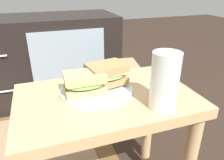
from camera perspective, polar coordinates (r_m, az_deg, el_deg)
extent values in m
cube|color=tan|center=(0.70, -1.48, -5.26)|extent=(0.56, 0.36, 0.04)
cylinder|color=tan|center=(0.93, -19.44, -15.61)|extent=(0.04, 0.04, 0.43)
cylinder|color=tan|center=(1.02, 9.50, -10.27)|extent=(0.04, 0.04, 0.43)
cube|color=black|center=(1.61, -16.58, 5.53)|extent=(0.96, 0.44, 0.58)
cube|color=#8C9EA8|center=(1.40, -11.09, 3.79)|extent=(0.46, 0.01, 0.44)
cylinder|color=silver|center=(1.45, -25.84, -2.67)|extent=(0.08, 0.01, 0.01)
cube|color=brown|center=(1.27, -26.55, -16.70)|extent=(1.06, 0.71, 0.01)
cube|color=#937556|center=(1.27, -26.59, -16.54)|extent=(0.87, 0.58, 0.00)
cylinder|color=silver|center=(0.71, -4.11, -2.55)|extent=(0.24, 0.24, 0.01)
cube|color=tan|center=(0.68, -7.04, -2.42)|extent=(0.13, 0.08, 0.02)
ellipsoid|color=#729E4C|center=(0.68, -7.12, -0.99)|extent=(0.14, 0.09, 0.02)
cube|color=beige|center=(0.67, -7.17, -0.14)|extent=(0.12, 0.08, 0.01)
cube|color=tan|center=(0.67, -7.23, 0.95)|extent=(0.13, 0.09, 0.02)
cube|color=#9E7A4C|center=(0.73, -1.45, 0.08)|extent=(0.14, 0.11, 0.02)
ellipsoid|color=#8CB260|center=(0.72, -1.47, 1.45)|extent=(0.15, 0.12, 0.02)
cube|color=beige|center=(0.71, -1.48, 2.26)|extent=(0.12, 0.10, 0.01)
cube|color=#9E7A4C|center=(0.71, -1.49, 3.31)|extent=(0.14, 0.11, 0.02)
cylinder|color=silver|center=(0.61, 13.68, -0.30)|extent=(0.08, 0.08, 0.16)
cylinder|color=#B26014|center=(0.61, 13.57, -1.32)|extent=(0.07, 0.07, 0.13)
cylinder|color=white|center=(0.58, 14.26, 5.00)|extent=(0.07, 0.07, 0.01)
cube|color=tan|center=(1.24, 2.26, -4.67)|extent=(0.20, 0.20, 0.37)
cube|color=#987950|center=(1.15, 2.42, 3.79)|extent=(0.19, 0.17, 0.03)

